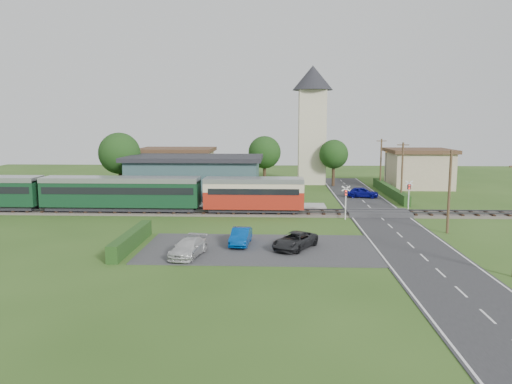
{
  "coord_description": "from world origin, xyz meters",
  "views": [
    {
      "loc": [
        -0.11,
        -47.82,
        9.29
      ],
      "look_at": [
        -2.39,
        4.0,
        2.0
      ],
      "focal_mm": 35.0,
      "sensor_mm": 36.0,
      "label": 1
    }
  ],
  "objects_px": {
    "car_park_silver": "(188,248)",
    "pedestrian_near": "(261,198)",
    "car_park_blue": "(241,236)",
    "church_tower": "(312,116)",
    "house_west": "(177,166)",
    "station_building": "(195,178)",
    "equipment_hut": "(113,192)",
    "crossing_signal_far": "(409,191)",
    "pedestrian_far": "(132,196)",
    "train": "(91,192)",
    "house_east": "(419,168)",
    "crossing_signal_near": "(346,198)",
    "car_on_road": "(362,192)",
    "car_park_dark": "(295,241)"
  },
  "relations": [
    {
      "from": "car_park_silver",
      "to": "pedestrian_far",
      "type": "relative_size",
      "value": 2.32
    },
    {
      "from": "church_tower",
      "to": "house_west",
      "type": "relative_size",
      "value": 1.63
    },
    {
      "from": "crossing_signal_far",
      "to": "car_park_dark",
      "type": "bearing_deg",
      "value": -127.03
    },
    {
      "from": "station_building",
      "to": "house_west",
      "type": "xyz_separation_m",
      "value": [
        -5.0,
        14.01,
        0.1
      ]
    },
    {
      "from": "church_tower",
      "to": "pedestrian_near",
      "type": "height_order",
      "value": "church_tower"
    },
    {
      "from": "house_west",
      "to": "pedestrian_near",
      "type": "bearing_deg",
      "value": -56.79
    },
    {
      "from": "station_building",
      "to": "car_park_blue",
      "type": "height_order",
      "value": "station_building"
    },
    {
      "from": "house_east",
      "to": "crossing_signal_far",
      "type": "distance_m",
      "value": 20.64
    },
    {
      "from": "crossing_signal_far",
      "to": "car_park_blue",
      "type": "distance_m",
      "value": 22.62
    },
    {
      "from": "house_west",
      "to": "car_on_road",
      "type": "distance_m",
      "value": 27.86
    },
    {
      "from": "car_park_blue",
      "to": "car_park_silver",
      "type": "bearing_deg",
      "value": -130.35
    },
    {
      "from": "station_building",
      "to": "house_west",
      "type": "bearing_deg",
      "value": 109.65
    },
    {
      "from": "train",
      "to": "crossing_signal_far",
      "type": "height_order",
      "value": "train"
    },
    {
      "from": "equipment_hut",
      "to": "station_building",
      "type": "distance_m",
      "value": 9.92
    },
    {
      "from": "car_on_road",
      "to": "pedestrian_near",
      "type": "xyz_separation_m",
      "value": [
        -12.17,
        -8.62,
        0.51
      ]
    },
    {
      "from": "train",
      "to": "church_tower",
      "type": "relative_size",
      "value": 2.45
    },
    {
      "from": "car_park_blue",
      "to": "station_building",
      "type": "bearing_deg",
      "value": 111.68
    },
    {
      "from": "car_park_dark",
      "to": "pedestrian_near",
      "type": "xyz_separation_m",
      "value": [
        -3.03,
        17.0,
        0.55
      ]
    },
    {
      "from": "pedestrian_far",
      "to": "pedestrian_near",
      "type": "bearing_deg",
      "value": -81.53
    },
    {
      "from": "equipment_hut",
      "to": "car_on_road",
      "type": "xyz_separation_m",
      "value": [
        28.31,
        8.34,
        -1.03
      ]
    },
    {
      "from": "pedestrian_far",
      "to": "car_park_silver",
      "type": "bearing_deg",
      "value": -144.82
    },
    {
      "from": "train",
      "to": "car_park_dark",
      "type": "xyz_separation_m",
      "value": [
        20.46,
        -14.07,
        -1.5
      ]
    },
    {
      "from": "station_building",
      "to": "car_park_dark",
      "type": "height_order",
      "value": "station_building"
    },
    {
      "from": "church_tower",
      "to": "house_east",
      "type": "relative_size",
      "value": 2.0
    },
    {
      "from": "train",
      "to": "crossing_signal_far",
      "type": "relative_size",
      "value": 13.18
    },
    {
      "from": "house_east",
      "to": "crossing_signal_near",
      "type": "distance_m",
      "value": 27.95
    },
    {
      "from": "car_park_blue",
      "to": "pedestrian_far",
      "type": "bearing_deg",
      "value": 132.88
    },
    {
      "from": "train",
      "to": "house_east",
      "type": "bearing_deg",
      "value": 29.25
    },
    {
      "from": "church_tower",
      "to": "car_park_silver",
      "type": "relative_size",
      "value": 4.15
    },
    {
      "from": "car_park_silver",
      "to": "pedestrian_near",
      "type": "height_order",
      "value": "pedestrian_near"
    },
    {
      "from": "station_building",
      "to": "train",
      "type": "distance_m",
      "value": 12.94
    },
    {
      "from": "crossing_signal_far",
      "to": "pedestrian_near",
      "type": "distance_m",
      "value": 15.49
    },
    {
      "from": "house_west",
      "to": "crossing_signal_near",
      "type": "bearing_deg",
      "value": -49.89
    },
    {
      "from": "train",
      "to": "car_park_blue",
      "type": "distance_m",
      "value": 20.99
    },
    {
      "from": "car_park_dark",
      "to": "pedestrian_near",
      "type": "relative_size",
      "value": 2.78
    },
    {
      "from": "train",
      "to": "car_park_blue",
      "type": "bearing_deg",
      "value": -38.46
    },
    {
      "from": "equipment_hut",
      "to": "crossing_signal_far",
      "type": "height_order",
      "value": "crossing_signal_far"
    },
    {
      "from": "car_on_road",
      "to": "pedestrian_far",
      "type": "xyz_separation_m",
      "value": [
        -26.23,
        -8.53,
        0.65
      ]
    },
    {
      "from": "car_park_silver",
      "to": "car_park_blue",
      "type": "bearing_deg",
      "value": 56.9
    },
    {
      "from": "equipment_hut",
      "to": "crossing_signal_far",
      "type": "relative_size",
      "value": 0.78
    },
    {
      "from": "car_on_road",
      "to": "car_park_dark",
      "type": "xyz_separation_m",
      "value": [
        -9.14,
        -25.61,
        -0.04
      ]
    },
    {
      "from": "pedestrian_near",
      "to": "car_park_silver",
      "type": "bearing_deg",
      "value": 55.46
    },
    {
      "from": "church_tower",
      "to": "crossing_signal_near",
      "type": "height_order",
      "value": "church_tower"
    },
    {
      "from": "church_tower",
      "to": "car_park_silver",
      "type": "height_order",
      "value": "church_tower"
    },
    {
      "from": "pedestrian_far",
      "to": "equipment_hut",
      "type": "bearing_deg",
      "value": 93.71
    },
    {
      "from": "car_park_silver",
      "to": "pedestrian_near",
      "type": "xyz_separation_m",
      "value": [
        4.4,
        19.42,
        0.53
      ]
    },
    {
      "from": "house_west",
      "to": "house_east",
      "type": "xyz_separation_m",
      "value": [
        35.0,
        -1.0,
        0.0
      ]
    },
    {
      "from": "train",
      "to": "pedestrian_far",
      "type": "bearing_deg",
      "value": 41.88
    },
    {
      "from": "pedestrian_far",
      "to": "house_east",
      "type": "bearing_deg",
      "value": -53.3
    },
    {
      "from": "car_on_road",
      "to": "pedestrian_far",
      "type": "relative_size",
      "value": 2.13
    }
  ]
}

